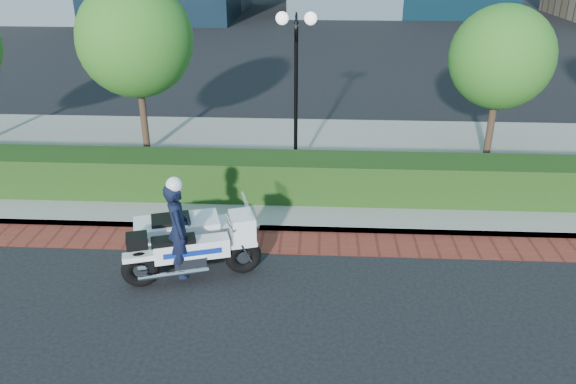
{
  "coord_description": "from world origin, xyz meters",
  "views": [
    {
      "loc": [
        1.56,
        -9.05,
        6.06
      ],
      "look_at": [
        0.97,
        1.95,
        1.0
      ],
      "focal_mm": 35.0,
      "sensor_mm": 36.0,
      "label": 1
    }
  ],
  "objects_px": {
    "tree_c": "(501,58)",
    "police_motorcycle": "(184,237)",
    "lamppost": "(296,69)",
    "tree_b": "(135,40)"
  },
  "relations": [
    {
      "from": "lamppost",
      "to": "tree_c",
      "type": "bearing_deg",
      "value": 13.3
    },
    {
      "from": "lamppost",
      "to": "tree_c",
      "type": "distance_m",
      "value": 5.65
    },
    {
      "from": "lamppost",
      "to": "tree_b",
      "type": "bearing_deg",
      "value": 163.89
    },
    {
      "from": "lamppost",
      "to": "police_motorcycle",
      "type": "xyz_separation_m",
      "value": [
        -1.96,
        -4.87,
        -2.22
      ]
    },
    {
      "from": "lamppost",
      "to": "tree_b",
      "type": "distance_m",
      "value": 4.71
    },
    {
      "from": "tree_b",
      "to": "tree_c",
      "type": "height_order",
      "value": "tree_b"
    },
    {
      "from": "police_motorcycle",
      "to": "lamppost",
      "type": "bearing_deg",
      "value": 50.91
    },
    {
      "from": "lamppost",
      "to": "police_motorcycle",
      "type": "bearing_deg",
      "value": -111.96
    },
    {
      "from": "tree_c",
      "to": "police_motorcycle",
      "type": "height_order",
      "value": "tree_c"
    },
    {
      "from": "tree_b",
      "to": "lamppost",
      "type": "bearing_deg",
      "value": -16.11
    }
  ]
}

